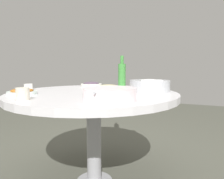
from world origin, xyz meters
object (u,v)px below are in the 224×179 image
dish_eggplant (91,84)px  green_bottle (122,74)px  rice_bowl (150,85)px  dish_noodles (109,87)px  dish_stirfry (22,92)px  round_dining_table (94,102)px  tea_cup_far (28,87)px  soup_bowl (110,95)px  tea_cup_side (148,84)px  tea_cup_near (23,94)px

dish_eggplant → green_bottle: (0.11, -0.28, 0.10)m
rice_bowl → dish_noodles: bearing=85.9°
dish_eggplant → dish_stirfry: size_ratio=1.06×
dish_eggplant → round_dining_table: bearing=-149.4°
rice_bowl → tea_cup_far: size_ratio=4.71×
round_dining_table → tea_cup_far: (-0.09, 0.55, 0.10)m
soup_bowl → tea_cup_side: size_ratio=4.48×
tea_cup_far → tea_cup_side: size_ratio=0.92×
round_dining_table → rice_bowl: rice_bowl is taller
tea_cup_side → green_bottle: bearing=83.3°
soup_bowl → dish_noodles: bearing=24.2°
tea_cup_far → tea_cup_side: 1.02m
dish_eggplant → dish_stirfry: (-0.71, 0.15, -0.00)m
tea_cup_near → dish_eggplant: bearing=3.6°
green_bottle → tea_cup_side: green_bottle is taller
rice_bowl → tea_cup_side: 0.29m
soup_bowl → green_bottle: 0.88m
soup_bowl → round_dining_table: bearing=39.6°
tea_cup_near → tea_cup_side: tea_cup_near is taller
dish_noodles → green_bottle: bearing=-3.5°
soup_bowl → tea_cup_side: (0.81, -0.03, -0.00)m
rice_bowl → dish_stirfry: rice_bowl is taller
round_dining_table → dish_stirfry: dish_stirfry is taller
tea_cup_near → tea_cup_far: tea_cup_near is taller
rice_bowl → tea_cup_side: rice_bowl is taller
round_dining_table → dish_stirfry: 0.50m
green_bottle → tea_cup_far: green_bottle is taller
rice_bowl → dish_stirfry: size_ratio=1.59×
dish_stirfry → green_bottle: 0.93m
round_dining_table → rice_bowl: bearing=-61.4°
dish_stirfry → tea_cup_side: 1.04m
round_dining_table → rice_bowl: 0.44m
dish_stirfry → tea_cup_near: bearing=-132.4°
rice_bowl → dish_stirfry: bearing=123.9°
dish_noodles → tea_cup_far: size_ratio=3.81×
dish_noodles → tea_cup_side: bearing=-48.2°
tea_cup_side → soup_bowl: bearing=177.9°
tea_cup_far → green_bottle: bearing=-44.3°
dish_noodles → tea_cup_near: (-0.72, 0.20, 0.02)m
green_bottle → tea_cup_side: 0.28m
dish_eggplant → tea_cup_side: bearing=-81.9°
round_dining_table → tea_cup_near: 0.53m
rice_bowl → tea_cup_near: bearing=141.2°
dish_stirfry → tea_cup_far: 0.27m
rice_bowl → green_bottle: (0.31, 0.34, 0.07)m
soup_bowl → dish_eggplant: 0.90m
tea_cup_near → tea_cup_side: 1.08m
soup_bowl → tea_cup_side: bearing=-2.1°
dish_noodles → tea_cup_side: 0.38m
dish_noodles → green_bottle: 0.30m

